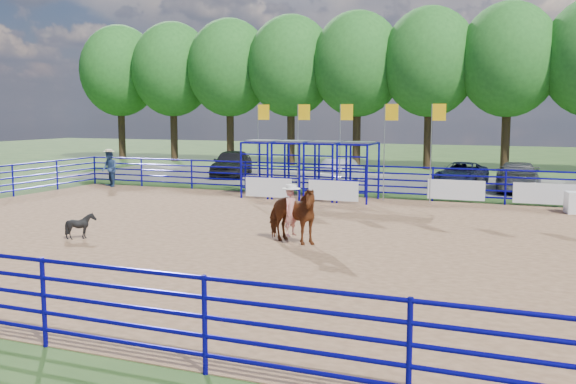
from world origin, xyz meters
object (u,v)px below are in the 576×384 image
(car_a, at_px, (232,163))
(car_b, at_px, (341,170))
(horse_and_rider, at_px, (291,212))
(car_d, at_px, (517,176))
(spectator_cowboy, at_px, (109,168))
(calf, at_px, (81,226))
(car_c, at_px, (461,174))

(car_a, height_order, car_b, car_a)
(horse_and_rider, relative_size, car_d, 0.49)
(horse_and_rider, xyz_separation_m, spectator_cowboy, (-14.04, 9.89, 0.04))
(spectator_cowboy, distance_m, car_d, 20.54)
(calf, distance_m, car_b, 18.44)
(car_d, bearing_deg, horse_and_rider, 67.06)
(horse_and_rider, distance_m, calf, 6.44)
(spectator_cowboy, bearing_deg, car_a, 64.94)
(horse_and_rider, height_order, car_b, horse_and_rider)
(car_d, bearing_deg, calf, 52.82)
(car_b, bearing_deg, car_d, 178.03)
(horse_and_rider, distance_m, car_d, 16.89)
(calf, height_order, spectator_cowboy, spectator_cowboy)
(car_b, distance_m, car_d, 9.19)
(car_a, height_order, car_c, car_a)
(calf, xyz_separation_m, car_d, (11.75, 17.73, 0.31))
(car_c, bearing_deg, car_d, -17.13)
(calf, bearing_deg, car_c, -21.50)
(car_a, relative_size, car_b, 1.19)
(spectator_cowboy, height_order, car_d, spectator_cowboy)
(spectator_cowboy, xyz_separation_m, car_c, (16.81, 7.31, -0.35))
(horse_and_rider, height_order, car_d, horse_and_rider)
(calf, xyz_separation_m, spectator_cowboy, (-7.87, 11.68, 0.56))
(car_a, relative_size, car_d, 0.96)
(calf, relative_size, car_d, 0.16)
(horse_and_rider, height_order, car_a, horse_and_rider)
(calf, relative_size, spectator_cowboy, 0.42)
(calf, xyz_separation_m, car_c, (8.94, 18.99, 0.21))
(horse_and_rider, relative_size, car_a, 0.51)
(horse_and_rider, xyz_separation_m, calf, (-6.17, -1.79, -0.52))
(calf, xyz_separation_m, car_a, (-4.50, 18.89, 0.40))
(car_b, bearing_deg, calf, 83.28)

